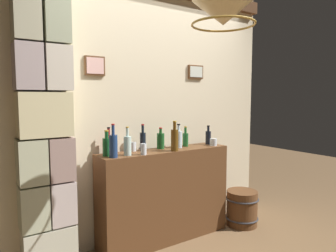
# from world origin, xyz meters

# --- Properties ---
(panelled_rear_partition) EXTENTS (3.03, 0.15, 2.76)m
(panelled_rear_partition) POSITION_xyz_m (-0.00, 1.10, 1.46)
(panelled_rear_partition) COLOR beige
(panelled_rear_partition) RESTS_ON ground
(stone_pillar) EXTENTS (0.45, 0.29, 2.69)m
(stone_pillar) POSITION_xyz_m (-1.15, 0.98, 1.35)
(stone_pillar) COLOR beige
(stone_pillar) RESTS_ON ground
(bar_shelf_unit) EXTENTS (1.44, 0.33, 0.96)m
(bar_shelf_unit) POSITION_xyz_m (0.00, 0.86, 0.48)
(bar_shelf_unit) COLOR brown
(bar_shelf_unit) RESTS_ON ground
(liquor_bottle_gin) EXTENTS (0.07, 0.07, 0.26)m
(liquor_bottle_gin) POSITION_xyz_m (0.19, 0.89, 1.06)
(liquor_bottle_gin) COLOR silver
(liquor_bottle_gin) RESTS_ON bar_shelf_unit
(liquor_bottle_vodka) EXTENTS (0.06, 0.06, 0.22)m
(liquor_bottle_vodka) POSITION_xyz_m (0.61, 0.89, 1.04)
(liquor_bottle_vodka) COLOR black
(liquor_bottle_vodka) RESTS_ON bar_shelf_unit
(liquor_bottle_mezcal) EXTENTS (0.06, 0.06, 0.22)m
(liquor_bottle_mezcal) POSITION_xyz_m (0.31, 0.92, 1.04)
(liquor_bottle_mezcal) COLOR #1B5223
(liquor_bottle_mezcal) RESTS_ON bar_shelf_unit
(liquor_bottle_rum) EXTENTS (0.06, 0.06, 0.27)m
(liquor_bottle_rum) POSITION_xyz_m (-0.22, 0.94, 1.06)
(liquor_bottle_rum) COLOR black
(liquor_bottle_rum) RESTS_ON bar_shelf_unit
(liquor_bottle_amaro) EXTENTS (0.08, 0.08, 0.23)m
(liquor_bottle_amaro) POSITION_xyz_m (-0.01, 0.93, 1.05)
(liquor_bottle_amaro) COLOR #1B5122
(liquor_bottle_amaro) RESTS_ON bar_shelf_unit
(liquor_bottle_brandy) EXTENTS (0.08, 0.08, 0.24)m
(liquor_bottle_brandy) POSITION_xyz_m (-0.63, 0.88, 1.05)
(liquor_bottle_brandy) COLOR #195326
(liquor_bottle_brandy) RESTS_ON bar_shelf_unit
(liquor_bottle_bourbon) EXTENTS (0.07, 0.07, 0.26)m
(liquor_bottle_bourbon) POSITION_xyz_m (-0.57, 0.97, 1.05)
(liquor_bottle_bourbon) COLOR maroon
(liquor_bottle_bourbon) RESTS_ON bar_shelf_unit
(liquor_bottle_port) EXTENTS (0.07, 0.07, 0.31)m
(liquor_bottle_port) POSITION_xyz_m (0.04, 0.74, 1.08)
(liquor_bottle_port) COLOR #5B3C13
(liquor_bottle_port) RESTS_ON bar_shelf_unit
(liquor_bottle_tequila) EXTENTS (0.07, 0.07, 0.27)m
(liquor_bottle_tequila) POSITION_xyz_m (-0.46, 0.80, 1.06)
(liquor_bottle_tequila) COLOR silver
(liquor_bottle_tequila) RESTS_ON bar_shelf_unit
(liquor_bottle_vermouth) EXTENTS (0.07, 0.07, 0.30)m
(liquor_bottle_vermouth) POSITION_xyz_m (-0.61, 0.77, 1.07)
(liquor_bottle_vermouth) COLOR navy
(liquor_bottle_vermouth) RESTS_ON bar_shelf_unit
(glass_tumbler_rocks) EXTENTS (0.06, 0.06, 0.09)m
(glass_tumbler_rocks) POSITION_xyz_m (-0.31, 0.97, 1.00)
(glass_tumbler_rocks) COLOR silver
(glass_tumbler_rocks) RESTS_ON bar_shelf_unit
(glass_tumbler_highball) EXTENTS (0.08, 0.08, 0.08)m
(glass_tumbler_highball) POSITION_xyz_m (0.59, 0.78, 1.00)
(glass_tumbler_highball) COLOR silver
(glass_tumbler_highball) RESTS_ON bar_shelf_unit
(glass_tumbler_shot) EXTENTS (0.06, 0.06, 0.11)m
(glass_tumbler_shot) POSITION_xyz_m (-0.32, 0.74, 1.01)
(glass_tumbler_shot) COLOR silver
(glass_tumbler_shot) RESTS_ON bar_shelf_unit
(pendant_lamp) EXTENTS (0.45, 0.45, 0.48)m
(pendant_lamp) POSITION_xyz_m (-0.16, -0.13, 2.08)
(pendant_lamp) COLOR beige
(wooden_barrel) EXTENTS (0.38, 0.38, 0.41)m
(wooden_barrel) POSITION_xyz_m (0.95, 0.66, 0.20)
(wooden_barrel) COLOR brown
(wooden_barrel) RESTS_ON ground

